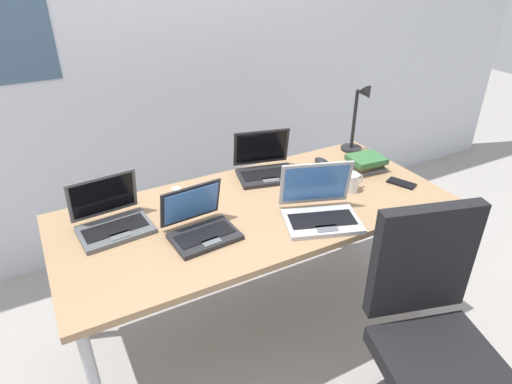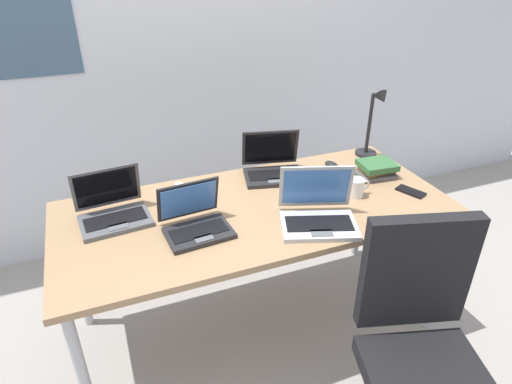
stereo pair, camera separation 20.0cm
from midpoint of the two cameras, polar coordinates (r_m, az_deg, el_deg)
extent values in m
plane|color=gray|center=(2.50, 2.38, -16.62)|extent=(12.00, 12.00, 0.00)
cube|color=silver|center=(2.82, -6.56, 19.02)|extent=(6.00, 0.12, 2.60)
cube|color=#3F5972|center=(2.63, -27.10, 21.04)|extent=(0.56, 0.01, 0.76)
cube|color=#9E7A56|center=(2.05, 2.80, -2.40)|extent=(1.80, 0.80, 0.03)
cylinder|color=#B2B5BA|center=(1.91, -18.34, -22.01)|extent=(0.04, 0.04, 0.71)
cylinder|color=#B2B5BA|center=(2.47, 24.41, -9.59)|extent=(0.04, 0.04, 0.71)
cylinder|color=#B2B5BA|center=(2.41, -19.89, -9.66)|extent=(0.04, 0.04, 0.71)
cylinder|color=#B2B5BA|center=(2.87, 15.28, -1.99)|extent=(0.04, 0.04, 0.71)
cylinder|color=black|center=(2.65, 16.05, 4.79)|extent=(0.12, 0.12, 0.02)
cylinder|color=black|center=(2.58, 16.60, 8.38)|extent=(0.02, 0.02, 0.34)
cylinder|color=black|center=(2.50, 17.70, 11.67)|extent=(0.01, 0.08, 0.01)
cone|color=black|center=(2.47, 18.27, 11.38)|extent=(0.07, 0.09, 0.09)
cube|color=#B7BABC|center=(1.92, 11.07, -4.36)|extent=(0.38, 0.31, 0.02)
cube|color=black|center=(1.92, 11.10, -4.08)|extent=(0.31, 0.21, 0.00)
cube|color=#595B60|center=(1.86, 11.56, -5.30)|extent=(0.10, 0.08, 0.00)
cube|color=#B7BABC|center=(1.97, 10.60, 0.63)|extent=(0.32, 0.16, 0.22)
cube|color=#3F72BF|center=(1.97, 10.63, 0.58)|extent=(0.29, 0.13, 0.18)
cube|color=#232326|center=(1.85, -4.29, -5.38)|extent=(0.28, 0.21, 0.02)
cube|color=black|center=(1.84, -4.30, -5.09)|extent=(0.24, 0.12, 0.00)
cube|color=#595B60|center=(1.80, -3.57, -6.07)|extent=(0.08, 0.05, 0.00)
cube|color=#232326|center=(1.89, -5.73, -1.08)|extent=(0.27, 0.07, 0.18)
cube|color=#3F72BF|center=(1.88, -5.67, -1.12)|extent=(0.24, 0.06, 0.15)
cube|color=#515459|center=(1.98, -14.91, -3.73)|extent=(0.31, 0.23, 0.02)
cube|color=black|center=(1.98, -14.95, -3.45)|extent=(0.27, 0.13, 0.00)
cube|color=#595B60|center=(1.92, -14.50, -4.41)|extent=(0.09, 0.05, 0.00)
cube|color=#515459|center=(2.03, -16.09, 0.53)|extent=(0.30, 0.07, 0.20)
cube|color=black|center=(2.03, -16.06, 0.50)|extent=(0.27, 0.06, 0.17)
cube|color=#232326|center=(2.29, 4.81, 1.92)|extent=(0.34, 0.27, 0.02)
cube|color=black|center=(2.28, 4.82, 2.18)|extent=(0.28, 0.17, 0.00)
cube|color=#595B60|center=(2.22, 5.18, 1.40)|extent=(0.09, 0.06, 0.00)
cube|color=#232326|center=(2.35, 4.29, 5.68)|extent=(0.30, 0.12, 0.20)
cube|color=black|center=(2.34, 4.31, 5.65)|extent=(0.27, 0.10, 0.17)
ellipsoid|color=black|center=(2.44, 12.04, 3.35)|extent=(0.06, 0.10, 0.03)
cube|color=black|center=(2.31, 21.66, -0.01)|extent=(0.11, 0.15, 0.01)
cylinder|color=gold|center=(2.10, -7.13, -0.13)|extent=(0.04, 0.04, 0.06)
cylinder|color=white|center=(2.08, -7.20, 0.81)|extent=(0.04, 0.04, 0.01)
cube|color=#4C4C51|center=(2.40, 17.41, 2.08)|extent=(0.21, 0.15, 0.02)
cube|color=brown|center=(2.41, 17.60, 2.72)|extent=(0.17, 0.12, 0.02)
cube|color=#336638|center=(2.40, 17.68, 3.27)|extent=(0.19, 0.17, 0.03)
cylinder|color=white|center=(2.18, 15.34, 0.48)|extent=(0.08, 0.08, 0.09)
torus|color=white|center=(2.21, 16.41, 0.81)|extent=(0.05, 0.01, 0.05)
cube|color=black|center=(1.82, 23.03, -9.57)|extent=(0.42, 0.17, 0.48)
camera|label=1|loc=(0.10, -87.14, 1.62)|focal=31.07mm
camera|label=2|loc=(0.10, 92.86, -1.62)|focal=31.07mm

